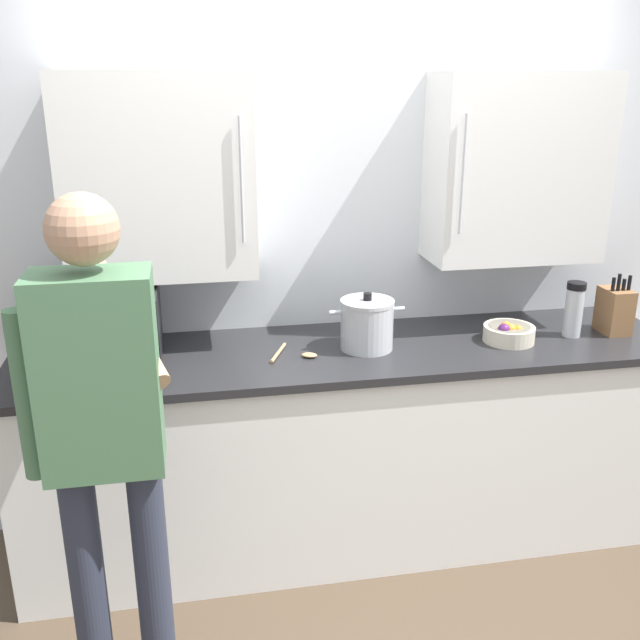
% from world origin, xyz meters
% --- Properties ---
extents(back_wall_tiled, '(3.61, 0.44, 2.58)m').
position_xyz_m(back_wall_tiled, '(0.00, 1.12, 1.39)').
color(back_wall_tiled, silver).
rests_on(back_wall_tiled, ground_plane).
extents(counter_unit, '(2.84, 0.69, 0.93)m').
position_xyz_m(counter_unit, '(0.00, 0.79, 0.47)').
color(counter_unit, white).
rests_on(counter_unit, ground_plane).
extents(microwave_oven, '(0.50, 0.70, 0.29)m').
position_xyz_m(microwave_oven, '(-1.06, 0.83, 1.08)').
color(microwave_oven, black).
rests_on(microwave_oven, counter_unit).
extents(fruit_bowl, '(0.22, 0.22, 0.10)m').
position_xyz_m(fruit_bowl, '(0.68, 0.74, 0.97)').
color(fruit_bowl, beige).
rests_on(fruit_bowl, counter_unit).
extents(wooden_spoon, '(0.21, 0.19, 0.02)m').
position_xyz_m(wooden_spoon, '(-0.26, 0.74, 0.94)').
color(wooden_spoon, tan).
rests_on(wooden_spoon, counter_unit).
extents(knife_block, '(0.11, 0.15, 0.28)m').
position_xyz_m(knife_block, '(1.19, 0.77, 1.04)').
color(knife_block, brown).
rests_on(knife_block, counter_unit).
extents(stock_pot, '(0.32, 0.23, 0.24)m').
position_xyz_m(stock_pot, '(0.06, 0.78, 1.04)').
color(stock_pot, '#B7BABF').
rests_on(stock_pot, counter_unit).
extents(thermos_flask, '(0.08, 0.08, 0.25)m').
position_xyz_m(thermos_flask, '(0.99, 0.76, 1.06)').
color(thermos_flask, '#B7BABF').
rests_on(thermos_flask, counter_unit).
extents(person_figure, '(0.44, 0.61, 1.73)m').
position_xyz_m(person_figure, '(-0.94, 0.02, 1.04)').
color(person_figure, '#282D3D').
rests_on(person_figure, ground_plane).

